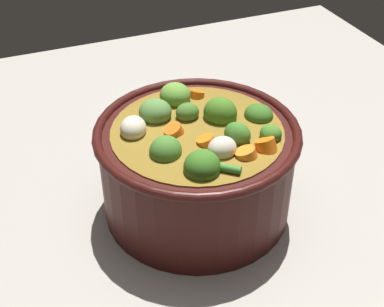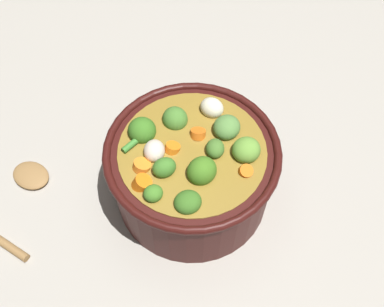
# 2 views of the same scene
# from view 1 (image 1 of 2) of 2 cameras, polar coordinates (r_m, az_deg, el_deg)

# --- Properties ---
(ground_plane) EXTENTS (1.10, 1.10, 0.00)m
(ground_plane) POSITION_cam_1_polar(r_m,az_deg,el_deg) (0.74, 0.49, -5.54)
(ground_plane) COLOR #9E998E
(cooking_pot) EXTENTS (0.26, 0.26, 0.15)m
(cooking_pot) POSITION_cam_1_polar(r_m,az_deg,el_deg) (0.70, 0.52, -1.34)
(cooking_pot) COLOR #38110F
(cooking_pot) RESTS_ON ground_plane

